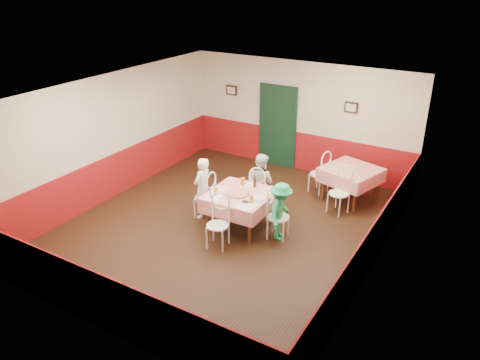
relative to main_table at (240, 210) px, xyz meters
The scene contains 39 objects.
floor 0.46m from the main_table, 160.88° to the right, with size 7.00×7.00×0.00m, color black.
ceiling 2.44m from the main_table, 160.88° to the right, with size 7.00×7.00×0.00m, color white.
back_wall 3.57m from the main_table, 94.32° to the left, with size 6.00×0.10×2.80m, color beige.
front_wall 3.74m from the main_table, 94.10° to the right, with size 6.00×0.10×2.80m, color beige.
left_wall 3.42m from the main_table, behind, with size 0.10×7.00×2.80m, color beige.
right_wall 2.93m from the main_table, ahead, with size 0.10×7.00×2.80m, color beige.
wainscot_back 3.41m from the main_table, 94.34° to the left, with size 6.00×0.03×1.00m, color maroon.
wainscot_front 3.59m from the main_table, 94.12° to the right, with size 6.00×0.03×1.00m, color maroon.
wainscot_left 3.25m from the main_table, behind, with size 0.03×7.00×1.00m, color maroon.
wainscot_right 2.73m from the main_table, ahead, with size 0.03×7.00×1.00m, color maroon.
door 3.53m from the main_table, 104.32° to the left, with size 0.96×0.06×2.10m, color black.
picture_left 4.31m from the main_table, 123.89° to the left, with size 0.32×0.03×0.26m, color black.
picture_right 3.82m from the main_table, 72.77° to the left, with size 0.32×0.03×0.26m, color black.
thermostat 4.15m from the main_table, 122.70° to the left, with size 0.10×0.03×0.10m, color white.
main_table is the anchor object (origin of this frame).
second_table 2.79m from the main_table, 57.50° to the left, with size 1.12×1.12×0.77m, color red.
chair_left 0.85m from the main_table, behind, with size 0.42×0.42×0.90m, color white, non-canonical shape.
chair_right 0.85m from the main_table, ahead, with size 0.42×0.42×0.90m, color white, non-canonical shape.
chair_far 0.85m from the main_table, 91.07° to the left, with size 0.42×0.42×0.90m, color white, non-canonical shape.
chair_near 0.85m from the main_table, 88.93° to the right, with size 0.42×0.42×0.90m, color white, non-canonical shape.
chair_second_a 2.47m from the main_table, 72.33° to the left, with size 0.42×0.42×0.90m, color white, non-canonical shape.
chair_second_b 2.20m from the main_table, 46.93° to the left, with size 0.42×0.42×0.90m, color white, non-canonical shape.
pizza 0.40m from the main_table, 98.25° to the right, with size 0.41×0.41×0.03m, color #B74723.
plate_left 0.59m from the main_table, behind, with size 0.25×0.25×0.01m, color white.
plate_right 0.58m from the main_table, ahead, with size 0.25×0.25×0.01m, color white.
plate_far 0.58m from the main_table, 92.47° to the left, with size 0.25×0.25×0.01m, color white.
glass_a 0.66m from the main_table, 144.27° to the right, with size 0.07×0.07×0.14m, color #BF7219.
glass_b 0.65m from the main_table, 31.08° to the right, with size 0.08×0.08×0.15m, color #BF7219.
glass_c 0.62m from the main_table, 112.30° to the left, with size 0.08×0.08×0.15m, color #BF7219.
beer_bottle 0.65m from the main_table, 75.63° to the left, with size 0.06×0.06×0.22m, color #381C0A.
shaker_a 0.75m from the main_table, 135.52° to the right, with size 0.04×0.04×0.09m, color silver.
shaker_b 0.74m from the main_table, 128.43° to the right, with size 0.04×0.04×0.09m, color silver.
shaker_c 0.73m from the main_table, 142.42° to the right, with size 0.04×0.04×0.09m, color #B23319.
menu_left 0.65m from the main_table, 133.26° to the right, with size 0.30×0.40×0.00m, color white.
menu_right 0.67m from the main_table, 44.67° to the right, with size 0.30×0.40×0.00m, color white.
wallet 0.56m from the main_table, 44.28° to the right, with size 0.11×0.09×0.02m, color black.
diner_left 0.94m from the main_table, behind, with size 0.48×0.32×1.33m, color gray.
diner_far 0.94m from the main_table, 91.07° to the left, with size 0.63×0.49×1.29m, color gray.
diner_right 0.92m from the main_table, ahead, with size 0.76×0.44×1.17m, color gray.
Camera 1 is at (4.51, -7.08, 4.85)m, focal length 35.00 mm.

